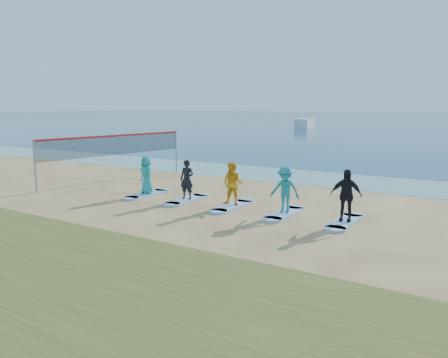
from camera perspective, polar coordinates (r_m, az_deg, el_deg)
The scene contains 14 objects.
ground at distance 15.42m, azimuth -0.22°, elevation -5.47°, with size 600.00×600.00×0.00m, color tan.
shallow_water at distance 24.75m, azimuth 12.86°, elevation 0.02°, with size 600.00×600.00×0.00m, color teal.
volleyball_net at distance 24.11m, azimuth -14.00°, elevation 4.28°, with size 1.27×9.01×2.50m.
boat_offshore_a at distance 82.63m, azimuth 10.50°, elevation 6.59°, with size 2.34×7.54×1.70m, color silver.
surfboard_0 at distance 20.05m, azimuth -10.00°, elevation -1.97°, with size 0.70×2.20×0.09m, color #95BCE7.
student_0 at distance 19.89m, azimuth -10.08°, elevation 0.54°, with size 0.82×0.54×1.69m, color teal.
surfboard_1 at distance 18.64m, azimuth -4.84°, elevation -2.72°, with size 0.70×2.20×0.09m, color #95BCE7.
student_1 at distance 18.48m, azimuth -4.87°, elevation -0.06°, with size 0.61×0.40×1.66m, color black.
surfboard_2 at distance 17.41m, azimuth 1.12°, elevation -3.56°, with size 0.70×2.20×0.09m, color #95BCE7.
student_2 at distance 17.23m, azimuth 1.13°, elevation -0.64°, with size 0.83×0.65×1.71m, color orange.
surfboard_3 at distance 16.40m, azimuth 7.91°, elevation -4.47°, with size 0.70×2.20×0.09m, color #95BCE7.
student_3 at distance 16.21m, azimuth 7.98°, elevation -1.37°, with size 1.11×0.64×1.72m, color teal.
surfboard_4 at distance 15.66m, azimuth 15.48°, elevation -5.41°, with size 0.70×2.20×0.09m, color #95BCE7.
student_4 at distance 15.45m, azimuth 15.63°, elevation -2.04°, with size 1.05×0.44×1.79m, color black.
Camera 1 is at (7.95, -12.60, 3.98)m, focal length 35.00 mm.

